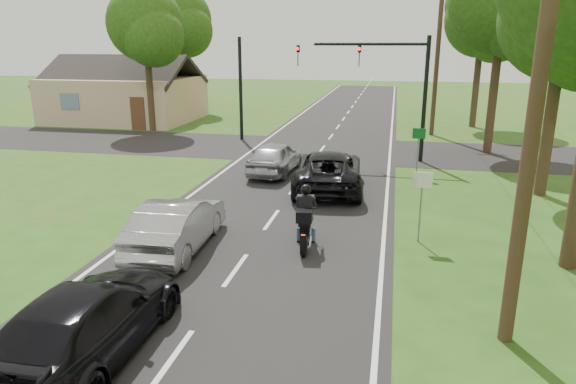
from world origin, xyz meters
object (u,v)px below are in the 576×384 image
object	(u,v)px
dark_car_behind	(87,321)
utility_pole_near	(540,78)
silver_sedan	(177,224)
sign_green	(419,140)
motorcycle_rider	(305,223)
silver_suv	(275,157)
utility_pole_far	(438,53)
sign_white	(422,190)
dark_suv	(328,170)
traffic_signal	(387,76)

from	to	relation	value
dark_car_behind	utility_pole_near	world-z (taller)	utility_pole_near
silver_sedan	sign_green	bearing A→B (deg)	-127.41
motorcycle_rider	utility_pole_near	bearing A→B (deg)	-45.56
silver_suv	utility_pole_far	size ratio (longest dim) A/B	0.42
utility_pole_far	sign_white	world-z (taller)	utility_pole_far
dark_suv	dark_car_behind	xyz separation A→B (m)	(-2.90, -12.31, -0.05)
silver_sedan	sign_white	bearing A→B (deg)	-166.46
dark_suv	dark_car_behind	distance (m)	12.65
dark_car_behind	sign_white	world-z (taller)	sign_white
motorcycle_rider	silver_sedan	bearing A→B (deg)	-171.53
motorcycle_rider	sign_green	world-z (taller)	sign_green
silver_sedan	silver_suv	distance (m)	9.21
silver_suv	sign_white	bearing A→B (deg)	133.38
motorcycle_rider	dark_suv	size ratio (longest dim) A/B	0.39
silver_suv	utility_pole_near	xyz separation A→B (m)	(7.51, -12.22, 4.35)
silver_suv	utility_pole_near	bearing A→B (deg)	125.26
dark_car_behind	dark_suv	bearing A→B (deg)	-103.94
traffic_signal	utility_pole_far	size ratio (longest dim) A/B	0.64
dark_car_behind	utility_pole_far	size ratio (longest dim) A/B	0.50
silver_suv	dark_car_behind	size ratio (longest dim) A/B	0.85
dark_car_behind	sign_white	distance (m)	9.52
sign_green	dark_car_behind	bearing A→B (deg)	-113.06
silver_sedan	dark_car_behind	bearing A→B (deg)	92.72
silver_sedan	sign_green	xyz separation A→B (m)	(6.93, 9.94, 0.85)
utility_pole_far	sign_green	size ratio (longest dim) A/B	4.71
dark_car_behind	utility_pole_near	size ratio (longest dim) A/B	0.50
silver_sedan	utility_pole_near	world-z (taller)	utility_pole_near
sign_green	dark_suv	bearing A→B (deg)	-141.43
silver_suv	sign_green	xyz separation A→B (m)	(6.21, 0.76, 0.86)
dark_suv	silver_sedan	bearing A→B (deg)	59.14
dark_car_behind	utility_pole_near	distance (m)	9.14
motorcycle_rider	sign_white	xyz separation A→B (m)	(3.21, 1.05, 0.86)
silver_suv	dark_car_behind	bearing A→B (deg)	92.75
sign_green	motorcycle_rider	bearing A→B (deg)	-110.63
dark_suv	dark_car_behind	bearing A→B (deg)	71.30
silver_suv	dark_car_behind	xyz separation A→B (m)	(-0.23, -14.38, -0.00)
sign_white	utility_pole_far	bearing A→B (deg)	85.49
dark_car_behind	utility_pole_near	bearing A→B (deg)	-165.13
dark_suv	utility_pole_far	size ratio (longest dim) A/B	0.56
silver_sedan	silver_suv	world-z (taller)	silver_sedan
dark_car_behind	traffic_signal	xyz separation A→B (m)	(4.88, 18.15, 3.41)
dark_car_behind	utility_pole_far	xyz separation A→B (m)	(7.75, 26.16, 4.35)
motorcycle_rider	sign_green	size ratio (longest dim) A/B	1.02
dark_suv	utility_pole_near	distance (m)	12.04
sign_white	traffic_signal	bearing A→B (deg)	97.05
silver_sedan	utility_pole_far	distance (m)	22.93
utility_pole_near	sign_green	size ratio (longest dim) A/B	4.71
dark_suv	sign_white	xyz separation A→B (m)	(3.35, -5.17, 0.81)
dark_suv	sign_white	distance (m)	6.21
utility_pole_near	utility_pole_far	bearing A→B (deg)	90.00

